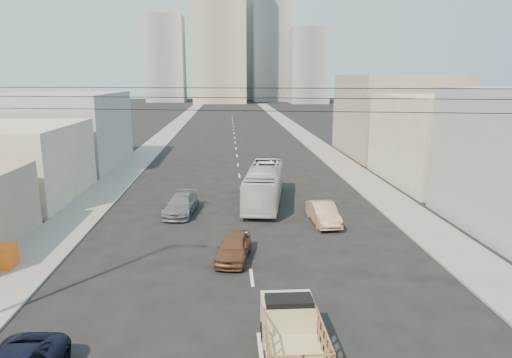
{
  "coord_description": "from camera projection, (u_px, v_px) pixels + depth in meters",
  "views": [
    {
      "loc": [
        -1.07,
        -12.81,
        9.61
      ],
      "look_at": [
        0.62,
        14.62,
        3.5
      ],
      "focal_mm": 32.0,
      "sensor_mm": 36.0,
      "label": 1
    }
  ],
  "objects": [
    {
      "name": "sidewalk_left",
      "position": [
        169.0,
        132.0,
        82.12
      ],
      "size": [
        3.5,
        180.0,
        0.12
      ],
      "primitive_type": "cube",
      "color": "slate",
      "rests_on": "ground"
    },
    {
      "name": "sidewalk_right",
      "position": [
        298.0,
        131.0,
        83.53
      ],
      "size": [
        3.5,
        180.0,
        0.12
      ],
      "primitive_type": "cube",
      "color": "slate",
      "rests_on": "ground"
    },
    {
      "name": "lane_dashes",
      "position": [
        236.0,
        145.0,
        66.27
      ],
      "size": [
        0.15,
        104.0,
        0.01
      ],
      "color": "silver",
      "rests_on": "ground"
    },
    {
      "name": "flatbed_pickup",
      "position": [
        292.0,
        331.0,
        15.67
      ],
      "size": [
        1.95,
        4.41,
        1.9
      ],
      "color": "tan",
      "rests_on": "ground"
    },
    {
      "name": "city_bus",
      "position": [
        264.0,
        185.0,
        35.62
      ],
      "size": [
        4.06,
        10.72,
        2.92
      ],
      "primitive_type": "imported",
      "rotation": [
        0.0,
        0.0,
        -0.16
      ],
      "color": "silver",
      "rests_on": "ground"
    },
    {
      "name": "sedan_brown",
      "position": [
        234.0,
        247.0,
        24.56
      ],
      "size": [
        2.3,
        4.29,
        1.39
      ],
      "primitive_type": "imported",
      "rotation": [
        0.0,
        0.0,
        -0.17
      ],
      "color": "brown",
      "rests_on": "ground"
    },
    {
      "name": "sedan_tan",
      "position": [
        323.0,
        213.0,
        30.61
      ],
      "size": [
        1.75,
        4.4,
        1.42
      ],
      "primitive_type": "imported",
      "rotation": [
        0.0,
        0.0,
        0.06
      ],
      "color": "tan",
      "rests_on": "ground"
    },
    {
      "name": "sedan_grey",
      "position": [
        181.0,
        205.0,
        32.76
      ],
      "size": [
        2.54,
        5.02,
        1.4
      ],
      "primitive_type": "imported",
      "rotation": [
        0.0,
        0.0,
        -0.13
      ],
      "color": "slate",
      "rests_on": "ground"
    },
    {
      "name": "overhead_wires",
      "position": [
        262.0,
        99.0,
        14.15
      ],
      "size": [
        23.01,
        5.02,
        0.72
      ],
      "color": "black",
      "rests_on": "ground"
    },
    {
      "name": "bldg_right_mid",
      "position": [
        450.0,
        140.0,
        42.21
      ],
      "size": [
        11.0,
        14.0,
        8.0
      ],
      "primitive_type": "cube",
      "color": "#B7AA93",
      "rests_on": "ground"
    },
    {
      "name": "bldg_right_far",
      "position": [
        395.0,
        115.0,
        57.62
      ],
      "size": [
        12.0,
        16.0,
        10.0
      ],
      "primitive_type": "cube",
      "color": "gray",
      "rests_on": "ground"
    },
    {
      "name": "bldg_left_mid",
      "position": [
        3.0,
        163.0,
        36.23
      ],
      "size": [
        11.0,
        12.0,
        6.0
      ],
      "primitive_type": "cube",
      "color": "#B7AA93",
      "rests_on": "ground"
    },
    {
      "name": "bldg_left_far",
      "position": [
        62.0,
        130.0,
        50.6
      ],
      "size": [
        12.0,
        16.0,
        8.0
      ],
      "primitive_type": "cube",
      "color": "#979799",
      "rests_on": "ground"
    },
    {
      "name": "high_rise_tower",
      "position": [
        219.0,
        23.0,
        173.53
      ],
      "size": [
        20.0,
        20.0,
        60.0
      ],
      "primitive_type": "cube",
      "color": "tan",
      "rests_on": "ground"
    },
    {
      "name": "midrise_ne",
      "position": [
        272.0,
        53.0,
        191.63
      ],
      "size": [
        16.0,
        16.0,
        40.0
      ],
      "primitive_type": "cube",
      "color": "gray",
      "rests_on": "ground"
    },
    {
      "name": "midrise_nw",
      "position": [
        166.0,
        59.0,
        184.78
      ],
      "size": [
        15.0,
        15.0,
        34.0
      ],
      "primitive_type": "cube",
      "color": "gray",
      "rests_on": "ground"
    },
    {
      "name": "midrise_back",
      "position": [
        243.0,
        50.0,
        205.09
      ],
      "size": [
        18.0,
        18.0,
        44.0
      ],
      "primitive_type": "cube",
      "color": "#979799",
      "rests_on": "ground"
    },
    {
      "name": "midrise_east",
      "position": [
        309.0,
        66.0,
        174.16
      ],
      "size": [
        14.0,
        14.0,
        28.0
      ],
      "primitive_type": "cube",
      "color": "gray",
      "rests_on": "ground"
    }
  ]
}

